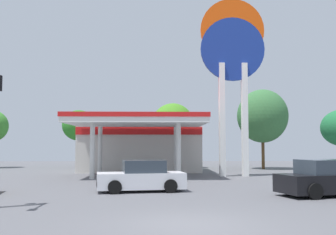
{
  "coord_description": "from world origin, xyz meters",
  "views": [
    {
      "loc": [
        -0.89,
        -11.12,
        2.18
      ],
      "look_at": [
        -0.11,
        16.43,
        4.16
      ],
      "focal_mm": 42.11,
      "sensor_mm": 36.0,
      "label": 1
    }
  ],
  "objects_px": {
    "tree_1": "(79,126)",
    "station_pole_sign": "(233,61)",
    "tree_2": "(173,126)",
    "car_1": "(328,179)",
    "tree_3": "(262,116)",
    "car_0": "(141,177)"
  },
  "relations": [
    {
      "from": "tree_2",
      "to": "tree_3",
      "type": "distance_m",
      "value": 8.68
    },
    {
      "from": "station_pole_sign",
      "to": "car_0",
      "type": "distance_m",
      "value": 13.57
    },
    {
      "from": "tree_1",
      "to": "tree_3",
      "type": "height_order",
      "value": "tree_3"
    },
    {
      "from": "car_0",
      "to": "tree_3",
      "type": "bearing_deg",
      "value": 58.98
    },
    {
      "from": "car_0",
      "to": "tree_1",
      "type": "xyz_separation_m",
      "value": [
        -6.86,
        19.44,
        3.46
      ]
    },
    {
      "from": "tree_3",
      "to": "car_0",
      "type": "bearing_deg",
      "value": -121.02
    },
    {
      "from": "car_0",
      "to": "car_1",
      "type": "distance_m",
      "value": 8.43
    },
    {
      "from": "car_0",
      "to": "tree_1",
      "type": "height_order",
      "value": "tree_1"
    },
    {
      "from": "tree_1",
      "to": "station_pole_sign",
      "type": "bearing_deg",
      "value": -37.84
    },
    {
      "from": "car_1",
      "to": "tree_3",
      "type": "relative_size",
      "value": 0.63
    },
    {
      "from": "station_pole_sign",
      "to": "tree_3",
      "type": "height_order",
      "value": "station_pole_sign"
    },
    {
      "from": "station_pole_sign",
      "to": "car_1",
      "type": "relative_size",
      "value": 2.76
    },
    {
      "from": "tree_1",
      "to": "tree_3",
      "type": "relative_size",
      "value": 0.75
    },
    {
      "from": "tree_2",
      "to": "tree_3",
      "type": "height_order",
      "value": "tree_3"
    },
    {
      "from": "tree_1",
      "to": "tree_2",
      "type": "bearing_deg",
      "value": 1.63
    },
    {
      "from": "station_pole_sign",
      "to": "tree_3",
      "type": "relative_size",
      "value": 1.73
    },
    {
      "from": "station_pole_sign",
      "to": "tree_2",
      "type": "distance_m",
      "value": 11.97
    },
    {
      "from": "station_pole_sign",
      "to": "tree_1",
      "type": "xyz_separation_m",
      "value": [
        -13.14,
        10.21,
        -4.25
      ]
    },
    {
      "from": "station_pole_sign",
      "to": "tree_1",
      "type": "bearing_deg",
      "value": 142.16
    },
    {
      "from": "tree_2",
      "to": "car_0",
      "type": "bearing_deg",
      "value": -96.7
    },
    {
      "from": "station_pole_sign",
      "to": "car_1",
      "type": "xyz_separation_m",
      "value": [
        1.94,
        -11.13,
        -7.67
      ]
    },
    {
      "from": "station_pole_sign",
      "to": "tree_3",
      "type": "bearing_deg",
      "value": 62.65
    }
  ]
}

